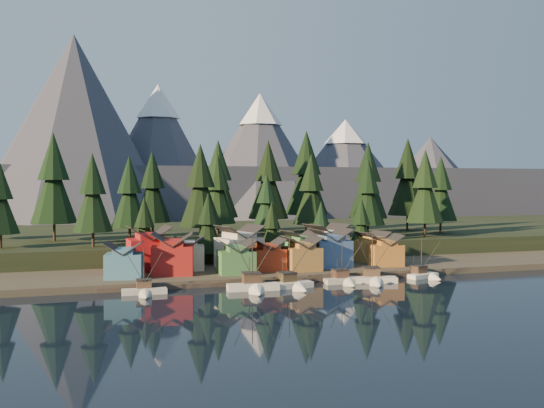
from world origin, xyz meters
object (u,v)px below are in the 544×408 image
object	(u,v)px
boat_0	(145,285)
house_front_1	(173,252)
boat_6	(426,269)
boat_2	(254,279)
house_back_1	(189,252)
boat_5	(374,273)
boat_4	(345,274)
house_back_0	(149,247)
house_front_0	(124,259)
boat_3	(293,278)

from	to	relation	value
boat_0	house_front_1	world-z (taller)	house_front_1
boat_0	boat_6	distance (m)	64.54
boat_2	house_back_1	distance (m)	26.21
boat_6	house_back_1	xyz separation A→B (m)	(-51.91, 20.62, 3.59)
boat_5	house_back_1	distance (m)	43.96
boat_4	house_back_1	size ratio (longest dim) A/B	1.34
boat_4	house_back_0	distance (m)	46.88
house_front_0	house_front_1	world-z (taller)	house_front_1
boat_3	house_back_0	xyz separation A→B (m)	(-27.07, 26.25, 4.70)
boat_5	boat_4	bearing A→B (deg)	-175.17
boat_3	house_back_1	distance (m)	30.15
boat_3	boat_5	size ratio (longest dim) A/B	0.96
house_front_0	house_back_0	distance (m)	12.48
house_front_0	house_back_0	world-z (taller)	house_back_0
boat_6	boat_3	bearing A→B (deg)	171.13
house_front_0	house_back_1	world-z (taller)	house_back_1
house_front_1	house_back_1	distance (m)	7.74
boat_2	boat_3	distance (m)	8.63
boat_6	house_front_1	xyz separation A→B (m)	(-56.65, 14.55, 4.36)
boat_5	house_back_0	xyz separation A→B (m)	(-46.40, 25.34, 4.69)
house_back_0	house_back_1	bearing A→B (deg)	-17.38
boat_2	boat_5	size ratio (longest dim) A/B	1.05
boat_4	boat_6	world-z (taller)	boat_4
boat_4	house_back_0	bearing A→B (deg)	149.61
house_back_0	house_back_1	world-z (taller)	house_back_0
boat_2	house_front_0	distance (m)	29.75
house_front_0	boat_0	bearing A→B (deg)	-66.56
boat_6	boat_0	bearing A→B (deg)	166.38
boat_2	boat_4	world-z (taller)	boat_2
boat_6	house_front_1	distance (m)	58.65
boat_3	house_front_1	world-z (taller)	house_front_1
boat_3	boat_4	bearing A→B (deg)	1.03
boat_4	boat_5	bearing A→B (deg)	-10.10
boat_2	house_front_1	size ratio (longest dim) A/B	1.20
boat_3	boat_4	xyz separation A→B (m)	(12.86, 2.14, -0.08)
boat_2	boat_6	world-z (taller)	boat_2
house_front_1	house_back_0	bearing A→B (deg)	129.45
boat_6	house_front_1	world-z (taller)	house_front_1
boat_6	house_front_0	distance (m)	68.74
boat_3	boat_6	size ratio (longest dim) A/B	1.13
boat_5	house_back_0	world-z (taller)	house_back_0
boat_6	house_front_0	size ratio (longest dim) A/B	1.14
boat_6	house_front_0	bearing A→B (deg)	155.13
boat_3	boat_6	distance (m)	34.18
boat_2	house_back_1	size ratio (longest dim) A/B	1.57
boat_3	boat_5	xyz separation A→B (m)	(19.33, 0.90, 0.01)
boat_0	house_front_0	distance (m)	14.19
boat_0	boat_5	xyz separation A→B (m)	(49.85, -1.41, 0.39)
house_back_0	house_back_1	xyz separation A→B (m)	(9.17, -2.22, -1.27)
boat_3	boat_6	world-z (taller)	boat_3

